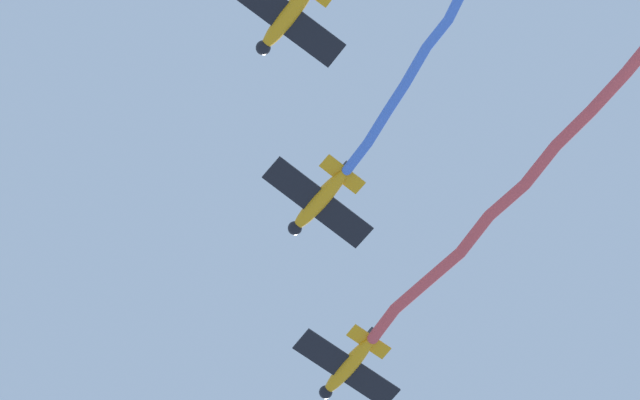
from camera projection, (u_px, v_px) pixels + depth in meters
airplane_lead at (347, 367)px, 84.72m from camera, size 5.95×7.66×1.93m
smoke_trail_lead at (527, 177)px, 80.20m from camera, size 26.32×15.17×1.94m
airplane_left_wing at (319, 201)px, 80.43m from camera, size 5.92×7.58×1.93m
smoke_trail_left_wing at (445, 16)px, 77.53m from camera, size 21.73×7.88×3.47m
airplane_right_wing at (287, 17)px, 76.15m from camera, size 5.95×7.64×1.93m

